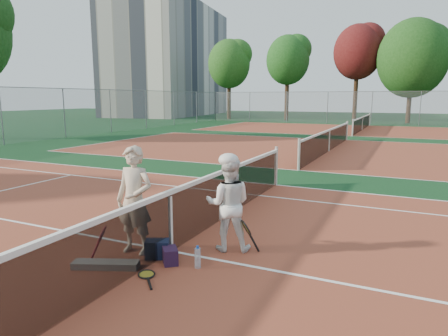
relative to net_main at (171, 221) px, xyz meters
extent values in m
plane|color=black|center=(0.00, 0.00, -0.51)|extent=(130.00, 130.00, 0.00)
cube|color=brown|center=(0.00, 0.00, -0.51)|extent=(23.77, 10.97, 0.01)
cube|color=brown|center=(0.00, 13.50, -0.51)|extent=(23.77, 10.97, 0.01)
cube|color=brown|center=(0.00, 27.00, -0.51)|extent=(23.77, 10.97, 0.01)
cube|color=beige|center=(-28.00, 44.00, 6.99)|extent=(12.96, 23.18, 15.00)
imported|color=#C2B096|center=(-0.49, -0.26, 0.35)|extent=(0.65, 0.45, 1.72)
imported|color=white|center=(0.79, 0.49, 0.25)|extent=(0.90, 0.80, 1.53)
cube|color=black|center=(-0.06, -0.31, -0.37)|extent=(0.43, 0.38, 0.28)
cube|color=black|center=(0.24, -0.41, -0.39)|extent=(0.35, 0.36, 0.24)
cube|color=slate|center=(-0.52, -0.95, -0.46)|extent=(0.97, 0.57, 0.10)
cylinder|color=silver|center=(0.70, -0.38, -0.36)|extent=(0.09, 0.09, 0.30)
cylinder|color=#382314|center=(-15.73, 37.01, 1.97)|extent=(0.44, 0.44, 4.96)
ellipsoid|color=#1D4D16|center=(-15.73, 37.01, 5.68)|extent=(4.74, 4.74, 5.45)
cylinder|color=#382314|center=(-9.03, 37.35, 2.05)|extent=(0.44, 0.44, 5.11)
ellipsoid|color=#164914|center=(-9.03, 37.35, 5.88)|extent=(4.55, 4.55, 5.24)
cylinder|color=#382314|center=(-2.07, 38.58, 2.30)|extent=(0.44, 0.44, 5.61)
ellipsoid|color=#4A0F10|center=(-2.07, 38.58, 6.50)|extent=(4.83, 4.83, 5.56)
cylinder|color=#382314|center=(3.04, 37.57, 1.93)|extent=(0.44, 0.44, 4.88)
ellipsoid|color=#164012|center=(3.04, 37.57, 5.59)|extent=(6.43, 6.43, 7.39)
camera|label=1|loc=(3.37, -5.18, 1.95)|focal=32.00mm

